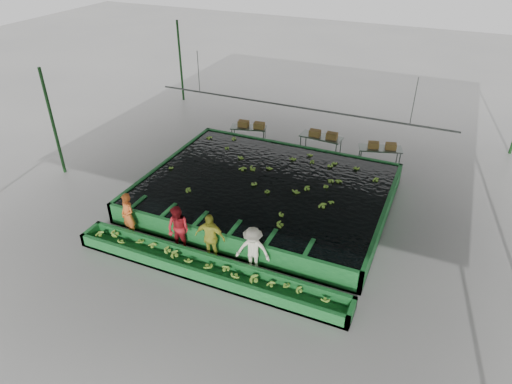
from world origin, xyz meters
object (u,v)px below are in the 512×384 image
at_px(worker_b, 178,229).
at_px(box_stack_left, 251,127).
at_px(packing_table_right, 379,156).
at_px(packing_table_mid, 320,145).
at_px(box_stack_mid, 323,137).
at_px(worker_d, 253,250).
at_px(worker_a, 128,215).
at_px(flotation_tank, 266,192).
at_px(worker_c, 210,237).
at_px(sorting_trough, 207,269).
at_px(box_stack_right, 382,148).
at_px(packing_table_left, 249,134).

relative_size(worker_b, box_stack_left, 1.28).
bearing_deg(packing_table_right, box_stack_left, -179.08).
bearing_deg(box_stack_left, packing_table_mid, 2.51).
bearing_deg(box_stack_mid, packing_table_mid, 150.92).
bearing_deg(worker_d, worker_a, 168.23).
relative_size(flotation_tank, worker_d, 5.59).
xyz_separation_m(worker_b, worker_c, (1.28, 0.00, 0.04)).
relative_size(sorting_trough, worker_d, 5.59).
distance_m(sorting_trough, worker_d, 1.69).
bearing_deg(worker_a, box_stack_left, 103.73).
bearing_deg(packing_table_mid, worker_c, -96.53).
bearing_deg(packing_table_mid, box_stack_mid, -29.08).
distance_m(sorting_trough, box_stack_left, 10.64).
bearing_deg(worker_d, box_stack_right, 63.50).
distance_m(worker_c, box_stack_right, 10.35).
xyz_separation_m(packing_table_mid, packing_table_right, (2.96, -0.06, -0.02)).
bearing_deg(sorting_trough, packing_table_left, 106.97).
bearing_deg(packing_table_mid, sorting_trough, -94.45).
distance_m(packing_table_left, box_stack_mid, 4.07).
relative_size(flotation_tank, worker_a, 5.54).
relative_size(flotation_tank, packing_table_mid, 4.77).
bearing_deg(box_stack_mid, packing_table_left, -178.30).
xyz_separation_m(packing_table_left, packing_table_right, (6.88, 0.13, 0.03)).
relative_size(worker_a, worker_c, 0.96).
relative_size(worker_c, box_stack_left, 1.34).
distance_m(worker_a, worker_b, 2.19).
height_order(worker_b, packing_table_right, worker_b).
height_order(packing_table_mid, box_stack_right, box_stack_right).
xyz_separation_m(flotation_tank, worker_b, (-1.56, -4.30, 0.46)).
bearing_deg(box_stack_right, worker_c, -113.45).
distance_m(box_stack_left, box_stack_right, 6.79).
distance_m(worker_c, packing_table_left, 9.81).
xyz_separation_m(flotation_tank, packing_table_right, (3.77, 5.21, 0.01)).
distance_m(worker_d, box_stack_mid, 9.51).
relative_size(packing_table_mid, box_stack_right, 1.60).
xyz_separation_m(packing_table_mid, box_stack_right, (3.02, -0.07, 0.44)).
bearing_deg(packing_table_mid, worker_a, -115.50).
height_order(worker_d, packing_table_left, worker_d).
bearing_deg(box_stack_right, box_stack_left, -179.18).
xyz_separation_m(flotation_tank, box_stack_mid, (0.93, 5.20, 0.50)).
relative_size(sorting_trough, worker_a, 5.54).
bearing_deg(box_stack_right, worker_d, -104.73).
bearing_deg(worker_b, packing_table_right, 66.09).
height_order(worker_a, packing_table_right, worker_a).
xyz_separation_m(worker_c, box_stack_mid, (1.22, 9.50, 0.01)).
bearing_deg(box_stack_left, worker_c, -74.13).
height_order(worker_d, box_stack_right, worker_d).
height_order(worker_c, box_stack_mid, worker_c).
relative_size(worker_d, box_stack_left, 1.27).
distance_m(flotation_tank, worker_a, 5.73).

